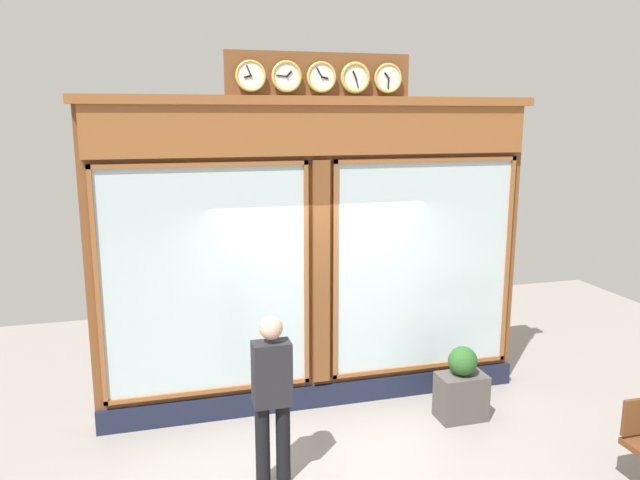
# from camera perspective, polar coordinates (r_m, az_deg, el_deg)

# --- Properties ---
(shop_facade) EXTENTS (5.30, 0.42, 4.19)m
(shop_facade) POSITION_cam_1_polar(r_m,az_deg,el_deg) (7.27, -0.26, -1.33)
(shop_facade) COLOR brown
(shop_facade) RESTS_ON ground_plane
(pedestrian) EXTENTS (0.36, 0.22, 1.69)m
(pedestrian) POSITION_cam_1_polar(r_m,az_deg,el_deg) (5.96, -4.49, -14.08)
(pedestrian) COLOR black
(pedestrian) RESTS_ON ground_plane
(planter_box) EXTENTS (0.56, 0.36, 0.55)m
(planter_box) POSITION_cam_1_polar(r_m,az_deg,el_deg) (7.57, 13.03, -14.03)
(planter_box) COLOR #4C4742
(planter_box) RESTS_ON ground_plane
(planter_shrub) EXTENTS (0.34, 0.34, 0.34)m
(planter_shrub) POSITION_cam_1_polar(r_m,az_deg,el_deg) (7.39, 13.18, -10.94)
(planter_shrub) COLOR #285623
(planter_shrub) RESTS_ON planter_box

